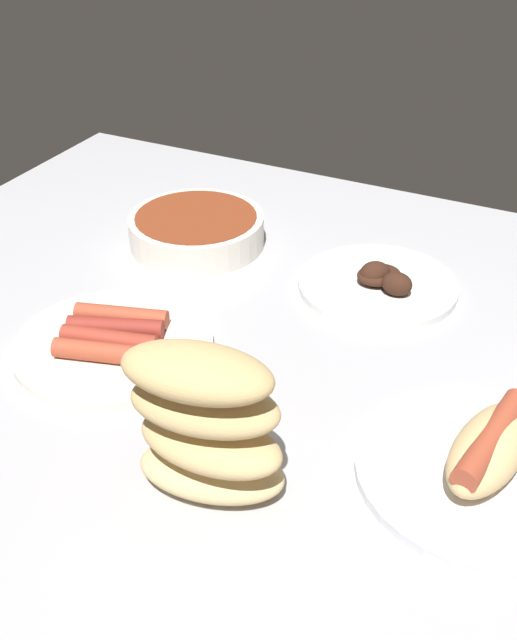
{
  "coord_description": "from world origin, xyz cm",
  "views": [
    {
      "loc": [
        27.98,
        -67.44,
        51.9
      ],
      "look_at": [
        -4.71,
        -1.42,
        3.0
      ],
      "focal_mm": 44.91,
      "sensor_mm": 36.0,
      "label": 1
    }
  ],
  "objects_px": {
    "plate_hotdog_assembled": "(490,460)",
    "bread_stack": "(206,423)",
    "plate_sausages": "(113,342)",
    "plate_grilled_meat": "(379,283)",
    "bowl_chili": "(196,229)"
  },
  "relations": [
    {
      "from": "bread_stack",
      "to": "bowl_chili",
      "type": "bearing_deg",
      "value": 121.32
    },
    {
      "from": "bowl_chili",
      "to": "plate_hotdog_assembled",
      "type": "height_order",
      "value": "plate_hotdog_assembled"
    },
    {
      "from": "plate_hotdog_assembled",
      "to": "plate_grilled_meat",
      "type": "relative_size",
      "value": 1.2
    },
    {
      "from": "plate_sausages",
      "to": "plate_hotdog_assembled",
      "type": "xyz_separation_m",
      "value": [
        0.42,
        -0.01,
        0.01
      ]
    },
    {
      "from": "plate_grilled_meat",
      "to": "bread_stack",
      "type": "bearing_deg",
      "value": -93.66
    },
    {
      "from": "plate_grilled_meat",
      "to": "plate_sausages",
      "type": "bearing_deg",
      "value": -131.5
    },
    {
      "from": "plate_hotdog_assembled",
      "to": "plate_sausages",
      "type": "bearing_deg",
      "value": 178.26
    },
    {
      "from": "plate_sausages",
      "to": "plate_grilled_meat",
      "type": "height_order",
      "value": "plate_grilled_meat"
    },
    {
      "from": "plate_hotdog_assembled",
      "to": "bread_stack",
      "type": "distance_m",
      "value": 0.26
    },
    {
      "from": "bowl_chili",
      "to": "bread_stack",
      "type": "distance_m",
      "value": 0.46
    },
    {
      "from": "bowl_chili",
      "to": "plate_hotdog_assembled",
      "type": "bearing_deg",
      "value": -30.24
    },
    {
      "from": "plate_hotdog_assembled",
      "to": "plate_grilled_meat",
      "type": "height_order",
      "value": "plate_hotdog_assembled"
    },
    {
      "from": "plate_sausages",
      "to": "bowl_chili",
      "type": "relative_size",
      "value": 1.22
    },
    {
      "from": "plate_sausages",
      "to": "bread_stack",
      "type": "distance_m",
      "value": 0.25
    },
    {
      "from": "plate_hotdog_assembled",
      "to": "bread_stack",
      "type": "xyz_separation_m",
      "value": [
        -0.22,
        -0.12,
        0.05
      ]
    }
  ]
}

